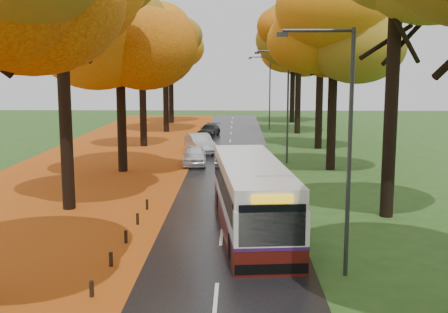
{
  "coord_description": "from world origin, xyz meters",
  "views": [
    {
      "loc": [
        0.6,
        -9.75,
        6.77
      ],
      "look_at": [
        0.0,
        16.52,
        2.6
      ],
      "focal_mm": 45.0,
      "sensor_mm": 36.0,
      "label": 1
    }
  ],
  "objects_px": {
    "car_white": "(194,155)",
    "car_dark": "(209,130)",
    "streetlamp_near": "(342,133)",
    "streetlamp_far": "(268,87)",
    "bus": "(252,195)",
    "car_silver": "(200,143)",
    "streetlamp_mid": "(284,97)"
  },
  "relations": [
    {
      "from": "streetlamp_far",
      "to": "car_white",
      "type": "distance_m",
      "value": 24.26
    },
    {
      "from": "streetlamp_near",
      "to": "bus",
      "type": "bearing_deg",
      "value": 118.39
    },
    {
      "from": "streetlamp_near",
      "to": "car_dark",
      "type": "distance_m",
      "value": 38.56
    },
    {
      "from": "car_white",
      "to": "car_dark",
      "type": "height_order",
      "value": "car_white"
    },
    {
      "from": "car_white",
      "to": "car_dark",
      "type": "bearing_deg",
      "value": 86.7
    },
    {
      "from": "streetlamp_far",
      "to": "bus",
      "type": "relative_size",
      "value": 0.72
    },
    {
      "from": "car_silver",
      "to": "car_dark",
      "type": "relative_size",
      "value": 1.15
    },
    {
      "from": "streetlamp_far",
      "to": "car_dark",
      "type": "relative_size",
      "value": 2.01
    },
    {
      "from": "streetlamp_far",
      "to": "car_dark",
      "type": "distance_m",
      "value": 9.58
    },
    {
      "from": "car_dark",
      "to": "car_silver",
      "type": "bearing_deg",
      "value": -79.75
    },
    {
      "from": "bus",
      "to": "car_dark",
      "type": "height_order",
      "value": "bus"
    },
    {
      "from": "streetlamp_far",
      "to": "bus",
      "type": "distance_m",
      "value": 39.2
    },
    {
      "from": "streetlamp_far",
      "to": "car_dark",
      "type": "height_order",
      "value": "streetlamp_far"
    },
    {
      "from": "car_white",
      "to": "streetlamp_mid",
      "type": "bearing_deg",
      "value": 7.19
    },
    {
      "from": "bus",
      "to": "car_silver",
      "type": "xyz_separation_m",
      "value": [
        -3.58,
        21.53,
        -0.74
      ]
    },
    {
      "from": "car_dark",
      "to": "car_white",
      "type": "bearing_deg",
      "value": -79.41
    },
    {
      "from": "streetlamp_far",
      "to": "car_silver",
      "type": "bearing_deg",
      "value": -109.85
    },
    {
      "from": "streetlamp_near",
      "to": "car_white",
      "type": "xyz_separation_m",
      "value": [
        -6.3,
        20.91,
        -4.0
      ]
    },
    {
      "from": "streetlamp_mid",
      "to": "car_white",
      "type": "distance_m",
      "value": 7.54
    },
    {
      "from": "car_dark",
      "to": "streetlamp_near",
      "type": "bearing_deg",
      "value": -69.59
    },
    {
      "from": "car_white",
      "to": "car_silver",
      "type": "relative_size",
      "value": 0.87
    },
    {
      "from": "car_dark",
      "to": "streetlamp_far",
      "type": "bearing_deg",
      "value": 56.5
    },
    {
      "from": "streetlamp_mid",
      "to": "car_silver",
      "type": "distance_m",
      "value": 8.71
    },
    {
      "from": "bus",
      "to": "car_white",
      "type": "height_order",
      "value": "bus"
    },
    {
      "from": "car_white",
      "to": "car_dark",
      "type": "distance_m",
      "value": 16.94
    },
    {
      "from": "bus",
      "to": "car_silver",
      "type": "bearing_deg",
      "value": 93.94
    },
    {
      "from": "car_white",
      "to": "car_silver",
      "type": "distance_m",
      "value": 5.65
    },
    {
      "from": "streetlamp_mid",
      "to": "streetlamp_far",
      "type": "distance_m",
      "value": 22.0
    },
    {
      "from": "streetlamp_near",
      "to": "car_white",
      "type": "height_order",
      "value": "streetlamp_near"
    },
    {
      "from": "bus",
      "to": "car_dark",
      "type": "relative_size",
      "value": 2.77
    },
    {
      "from": "car_silver",
      "to": "bus",
      "type": "bearing_deg",
      "value": -98.99
    },
    {
      "from": "streetlamp_far",
      "to": "streetlamp_near",
      "type": "bearing_deg",
      "value": -90.0
    }
  ]
}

